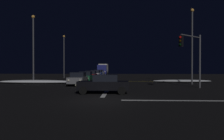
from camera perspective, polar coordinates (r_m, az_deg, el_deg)
The scene contains 17 objects.
ground at distance 15.71m, azimuth -2.80°, elevation -7.51°, with size 120.00×120.00×0.10m, color black.
stop_line_north at distance 24.82m, azimuth -0.77°, elevation -4.36°, with size 0.35×15.84×0.01m.
centre_line_ns at distance 36.37m, azimuth 0.33°, elevation -2.75°, with size 22.00×0.15×0.01m.
snow_bank_left_curb at distance 32.69m, azimuth -17.91°, elevation -2.74°, with size 10.24×1.50×0.49m.
snow_bank_right_curb at distance 35.31m, azimuth 16.64°, elevation -2.58°, with size 8.34×1.50×0.38m.
sedan_gray at distance 28.34m, azimuth -8.28°, elevation -2.12°, with size 2.02×4.33×1.57m.
sedan_green at distance 33.53m, azimuth -6.48°, elevation -1.68°, with size 2.02×4.33×1.57m.
sedan_red at distance 39.98m, azimuth -5.20°, elevation -1.29°, with size 2.02×4.33×1.57m.
sedan_white at distance 46.36m, azimuth -4.12°, elevation -1.02°, with size 2.02×4.33×1.57m.
sedan_blue at distance 52.44m, azimuth -3.41°, elevation -0.82°, with size 2.02×4.33×1.57m.
sedan_silver at distance 57.70m, azimuth -2.88°, elevation -0.68°, with size 2.02×4.33×1.57m.
box_truck at distance 65.49m, azimuth -2.19°, elevation 0.28°, with size 2.68×8.28×3.08m.
sedan_black_crossing at distance 19.55m, azimuth -2.02°, elevation -3.38°, with size 4.33×2.02×1.57m.
traffic_signal_ne at distance 24.94m, azimuth 18.88°, elevation 4.48°, with size 2.92×2.92×5.59m.
streetlamp_right_near at distance 31.71m, azimuth 18.94°, elevation 6.70°, with size 0.44×0.44×9.65m.
streetlamp_left_far at distance 47.83m, azimuth -11.62°, elevation 4.02°, with size 0.44×0.44×8.57m.
streetlamp_left_near at distance 32.63m, azimuth -18.61°, elevation 5.96°, with size 0.44×0.44×9.03m.
Camera 1 is at (1.49, -15.48, 2.19)m, focal length 37.53 mm.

